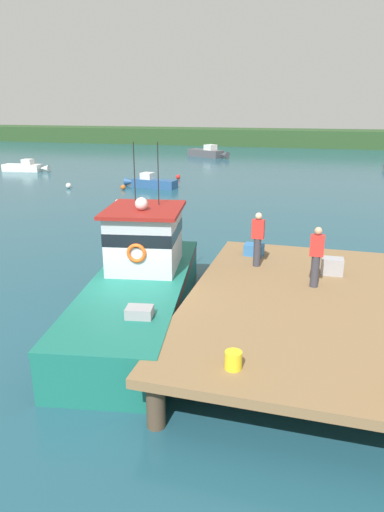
# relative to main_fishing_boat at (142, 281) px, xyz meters

# --- Properties ---
(ground_plane) EXTENTS (200.00, 200.00, 0.00)m
(ground_plane) POSITION_rel_main_fishing_boat_xyz_m (-0.11, -0.50, -1.01)
(ground_plane) COLOR #1E4C5B
(dock) EXTENTS (6.00, 9.00, 1.20)m
(dock) POSITION_rel_main_fishing_boat_xyz_m (4.69, -0.50, 0.07)
(dock) COLOR #4C3D2D
(dock) RESTS_ON ground
(main_fishing_boat) EXTENTS (3.86, 9.97, 4.80)m
(main_fishing_boat) POSITION_rel_main_fishing_boat_xyz_m (0.00, 0.00, 0.00)
(main_fishing_boat) COLOR #196B5B
(main_fishing_boat) RESTS_ON ground
(crate_stack_near_edge) EXTENTS (0.61, 0.46, 0.47)m
(crate_stack_near_edge) POSITION_rel_main_fishing_boat_xyz_m (5.22, 1.52, 0.43)
(crate_stack_near_edge) COLOR #9E9EA3
(crate_stack_near_edge) RESTS_ON dock
(crate_single_by_cleat) EXTENTS (0.63, 0.48, 0.37)m
(crate_single_by_cleat) POSITION_rel_main_fishing_boat_xyz_m (2.82, 2.67, 0.38)
(crate_single_by_cleat) COLOR #3370B2
(crate_single_by_cleat) RESTS_ON dock
(bait_bucket) EXTENTS (0.32, 0.32, 0.34)m
(bait_bucket) POSITION_rel_main_fishing_boat_xyz_m (3.45, -4.14, 0.36)
(bait_bucket) COLOR yellow
(bait_bucket) RESTS_ON dock
(deckhand_by_the_boat) EXTENTS (0.36, 0.22, 1.63)m
(deckhand_by_the_boat) POSITION_rel_main_fishing_boat_xyz_m (4.75, 0.40, 1.05)
(deckhand_by_the_boat) COLOR #383842
(deckhand_by_the_boat) RESTS_ON dock
(deckhand_further_back) EXTENTS (0.36, 0.22, 1.63)m
(deckhand_further_back) POSITION_rel_main_fishing_boat_xyz_m (3.05, 1.65, 1.05)
(deckhand_further_back) COLOR #383842
(deckhand_further_back) RESTS_ON dock
(moored_boat_off_the_point) EXTENTS (4.47, 1.46, 1.12)m
(moored_boat_off_the_point) POSITION_rel_main_fishing_boat_xyz_m (-21.76, 25.70, -0.62)
(moored_boat_off_the_point) COLOR white
(moored_boat_off_the_point) RESTS_ON ground
(moored_boat_far_left) EXTENTS (4.27, 1.55, 1.07)m
(moored_boat_far_left) POSITION_rel_main_fishing_boat_xyz_m (-7.46, 20.61, -0.64)
(moored_boat_far_left) COLOR #285184
(moored_boat_far_left) RESTS_ON ground
(moored_boat_far_right) EXTENTS (5.56, 3.73, 1.45)m
(moored_boat_far_right) POSITION_rel_main_fishing_boat_xyz_m (-8.50, 42.46, -0.51)
(moored_boat_far_right) COLOR #4C4C51
(moored_boat_far_right) RESTS_ON ground
(mooring_buoy_spare_mooring) EXTENTS (0.34, 0.34, 0.34)m
(mooring_buoy_spare_mooring) POSITION_rel_main_fishing_boat_xyz_m (-9.08, 19.17, -0.84)
(mooring_buoy_spare_mooring) COLOR #EA5B19
(mooring_buoy_spare_mooring) RESTS_ON ground
(mooring_buoy_inshore) EXTENTS (0.40, 0.40, 0.40)m
(mooring_buoy_inshore) POSITION_rel_main_fishing_boat_xyz_m (-13.16, 18.56, -0.81)
(mooring_buoy_inshore) COLOR silver
(mooring_buoy_inshore) RESTS_ON ground
(mooring_buoy_channel_marker) EXTENTS (0.37, 0.37, 0.37)m
(mooring_buoy_channel_marker) POSITION_rel_main_fishing_boat_xyz_m (-6.74, 25.02, -0.82)
(mooring_buoy_channel_marker) COLOR red
(mooring_buoy_channel_marker) RESTS_ON ground
(mooring_buoy_outer) EXTENTS (0.38, 0.38, 0.38)m
(mooring_buoy_outer) POSITION_rel_main_fishing_boat_xyz_m (-7.10, 13.91, -0.82)
(mooring_buoy_outer) COLOR silver
(mooring_buoy_outer) RESTS_ON ground
(far_shoreline) EXTENTS (120.00, 8.00, 2.40)m
(far_shoreline) POSITION_rel_main_fishing_boat_xyz_m (-0.11, 61.50, 0.19)
(far_shoreline) COLOR #284723
(far_shoreline) RESTS_ON ground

